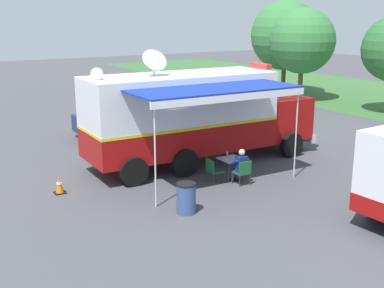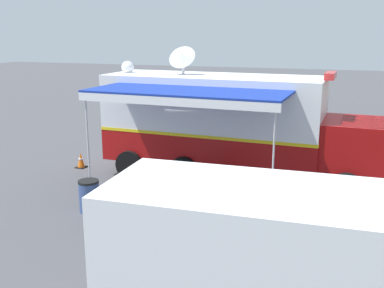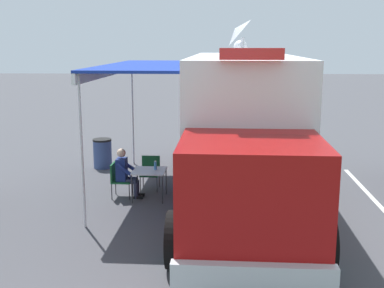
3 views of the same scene
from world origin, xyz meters
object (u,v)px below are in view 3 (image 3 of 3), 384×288
(folding_table, at_px, (149,173))
(water_bottle, at_px, (155,165))
(command_truck, at_px, (242,123))
(seated_responder, at_px, (125,172))
(trash_bin, at_px, (103,153))
(traffic_cone, at_px, (217,143))
(folding_chair_at_table, at_px, (118,177))
(folding_chair_beside_table, at_px, (150,170))

(folding_table, xyz_separation_m, water_bottle, (-0.15, -0.08, 0.16))
(command_truck, xyz_separation_m, seated_responder, (2.87, -0.18, -1.29))
(trash_bin, xyz_separation_m, traffic_cone, (-3.61, -2.58, -0.18))
(folding_chair_at_table, height_order, traffic_cone, folding_chair_at_table)
(folding_table, bearing_deg, seated_responder, -9.64)
(folding_table, distance_m, trash_bin, 3.52)
(folding_chair_beside_table, bearing_deg, traffic_cone, -111.50)
(command_truck, height_order, seated_responder, command_truck)
(folding_chair_beside_table, height_order, seated_responder, seated_responder)
(command_truck, distance_m, trash_bin, 5.32)
(command_truck, distance_m, traffic_cone, 5.93)
(folding_chair_at_table, relative_size, trash_bin, 0.96)
(folding_table, distance_m, folding_chair_beside_table, 0.87)
(folding_chair_at_table, distance_m, seated_responder, 0.23)
(folding_table, bearing_deg, folding_chair_at_table, -7.90)
(water_bottle, relative_size, folding_chair_at_table, 0.26)
(seated_responder, bearing_deg, trash_bin, -67.43)
(seated_responder, bearing_deg, traffic_cone, -113.65)
(folding_table, distance_m, traffic_cone, 5.89)
(folding_table, bearing_deg, folding_chair_beside_table, -84.93)
(folding_table, height_order, folding_chair_beside_table, folding_chair_beside_table)
(command_truck, xyz_separation_m, traffic_cone, (0.46, -5.67, -1.66))
(water_bottle, bearing_deg, folding_table, 28.11)
(water_bottle, bearing_deg, traffic_cone, -106.63)
(folding_chair_at_table, height_order, folding_chair_beside_table, same)
(folding_chair_beside_table, xyz_separation_m, traffic_cone, (-1.87, -4.74, -0.23))
(water_bottle, relative_size, traffic_cone, 0.39)
(folding_chair_at_table, xyz_separation_m, folding_chair_beside_table, (-0.72, -0.74, 0.00))
(trash_bin, relative_size, traffic_cone, 1.57)
(seated_responder, xyz_separation_m, trash_bin, (1.21, -2.91, -0.20))
(command_truck, distance_m, water_bottle, 2.39)
(trash_bin, bearing_deg, water_bottle, 123.82)
(command_truck, relative_size, traffic_cone, 16.51)
(seated_responder, bearing_deg, command_truck, 176.42)
(folding_table, height_order, traffic_cone, folding_table)
(seated_responder, height_order, traffic_cone, seated_responder)
(water_bottle, xyz_separation_m, traffic_cone, (-1.65, -5.52, -0.55))
(command_truck, relative_size, folding_chair_beside_table, 11.01)
(traffic_cone, bearing_deg, seated_responder, 66.35)
(water_bottle, height_order, seated_responder, seated_responder)
(command_truck, relative_size, trash_bin, 10.52)
(water_bottle, xyz_separation_m, trash_bin, (1.96, -2.93, -0.38))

